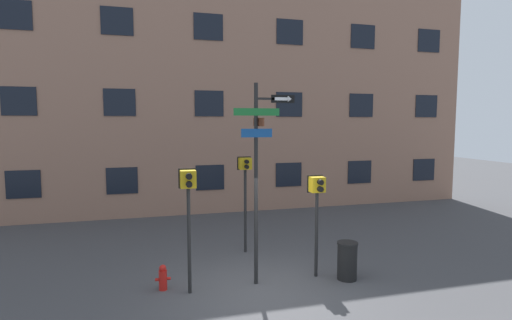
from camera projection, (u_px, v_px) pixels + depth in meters
The scene contains 8 objects.
ground_plane at pixel (266, 293), 8.81m from camera, with size 60.00×60.00×0.00m, color #424244.
building_facade at pixel (208, 67), 16.24m from camera, with size 24.00×0.64×12.05m.
street_sign_pole at pixel (259, 165), 9.10m from camera, with size 1.44×0.85×4.64m.
pedestrian_signal_left at pixel (188, 196), 8.62m from camera, with size 0.39×0.40×2.76m.
pedestrian_signal_right at pixel (317, 197), 9.60m from camera, with size 0.40×0.40×2.49m.
pedestrian_signal_across at pixel (245, 178), 11.41m from camera, with size 0.40×0.40×2.78m.
fire_hydrant at pixel (163, 278), 8.97m from camera, with size 0.34×0.18×0.58m.
trash_bin at pixel (347, 261), 9.56m from camera, with size 0.50×0.50×0.91m.
Camera 1 is at (-2.46, -8.13, 3.76)m, focal length 28.00 mm.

